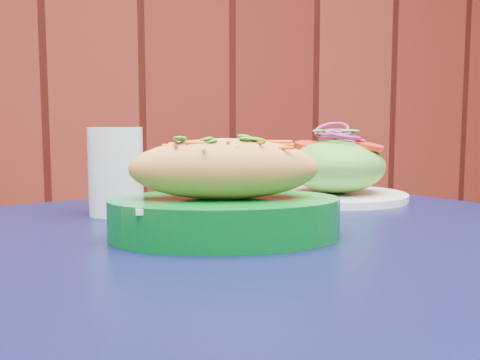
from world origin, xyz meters
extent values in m
cube|color=black|center=(0.07, 1.24, 0.73)|extent=(1.03, 1.03, 0.03)
cube|color=white|center=(-0.02, 1.21, 0.79)|extent=(0.20, 0.12, 0.01)
ellipsoid|color=#DA8945|center=(-0.02, 1.21, 0.83)|extent=(0.22, 0.11, 0.07)
cylinder|color=white|center=(0.23, 1.47, 0.76)|extent=(0.24, 0.24, 0.01)
ellipsoid|color=#4C992D|center=(0.23, 1.47, 0.81)|extent=(0.16, 0.16, 0.09)
cylinder|color=red|center=(0.28, 1.44, 0.85)|extent=(0.05, 0.05, 0.01)
cylinder|color=red|center=(0.20, 1.50, 0.85)|extent=(0.05, 0.05, 0.01)
cylinder|color=red|center=(0.23, 1.52, 0.85)|extent=(0.05, 0.05, 0.01)
torus|color=#8E1F6D|center=(0.23, 1.47, 0.86)|extent=(0.06, 0.06, 0.01)
torus|color=#8E1F6D|center=(0.23, 1.47, 0.86)|extent=(0.06, 0.06, 0.01)
torus|color=#8E1F6D|center=(0.23, 1.47, 0.86)|extent=(0.06, 0.06, 0.01)
torus|color=#8E1F6D|center=(0.23, 1.47, 0.87)|extent=(0.06, 0.06, 0.01)
torus|color=#8E1F6D|center=(0.23, 1.47, 0.87)|extent=(0.06, 0.06, 0.01)
cylinder|color=silver|center=(-0.13, 1.40, 0.81)|extent=(0.08, 0.08, 0.12)
camera|label=1|loc=(-0.14, 0.63, 0.88)|focal=40.00mm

